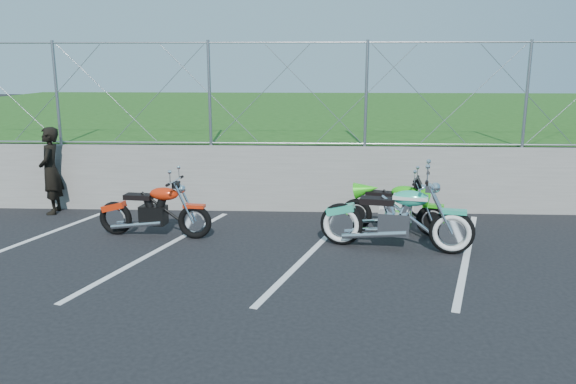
{
  "coord_description": "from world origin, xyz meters",
  "views": [
    {
      "loc": [
        0.01,
        -7.35,
        2.88
      ],
      "look_at": [
        -0.39,
        1.3,
        0.88
      ],
      "focal_mm": 35.0,
      "sensor_mm": 36.0,
      "label": 1
    }
  ],
  "objects_px": {
    "sportbike_green": "(396,210)",
    "person_standing": "(51,171)",
    "naked_orange": "(156,212)",
    "cruiser_turquoise": "(398,220)"
  },
  "relations": [
    {
      "from": "cruiser_turquoise",
      "to": "person_standing",
      "type": "height_order",
      "value": "person_standing"
    },
    {
      "from": "naked_orange",
      "to": "sportbike_green",
      "type": "xyz_separation_m",
      "value": [
        4.06,
        0.41,
        -0.01
      ]
    },
    {
      "from": "person_standing",
      "to": "cruiser_turquoise",
      "type": "bearing_deg",
      "value": 62.0
    },
    {
      "from": "sportbike_green",
      "to": "person_standing",
      "type": "distance_m",
      "value": 6.59
    },
    {
      "from": "sportbike_green",
      "to": "person_standing",
      "type": "xyz_separation_m",
      "value": [
        -6.5,
        1.02,
        0.43
      ]
    },
    {
      "from": "cruiser_turquoise",
      "to": "person_standing",
      "type": "distance_m",
      "value": 6.69
    },
    {
      "from": "naked_orange",
      "to": "person_standing",
      "type": "xyz_separation_m",
      "value": [
        -2.44,
        1.43,
        0.42
      ]
    },
    {
      "from": "sportbike_green",
      "to": "person_standing",
      "type": "height_order",
      "value": "person_standing"
    },
    {
      "from": "naked_orange",
      "to": "sportbike_green",
      "type": "relative_size",
      "value": 1.1
    },
    {
      "from": "person_standing",
      "to": "naked_orange",
      "type": "bearing_deg",
      "value": 48.25
    }
  ]
}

